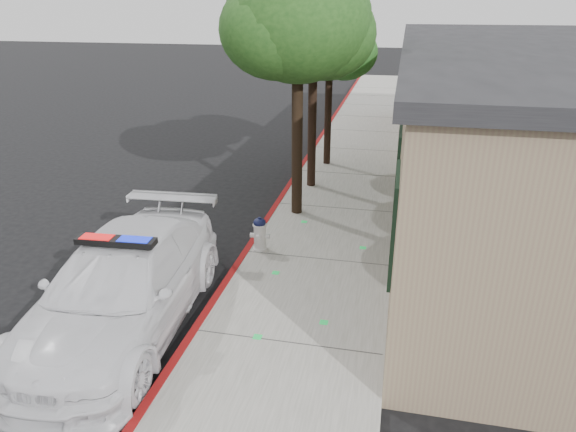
% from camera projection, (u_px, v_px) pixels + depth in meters
% --- Properties ---
extents(ground, '(120.00, 120.00, 0.00)m').
position_uv_depth(ground, '(192.00, 337.00, 8.71)').
color(ground, black).
rests_on(ground, ground).
extents(sidewalk, '(3.20, 60.00, 0.15)m').
position_uv_depth(sidewalk, '(315.00, 261.00, 11.07)').
color(sidewalk, gray).
rests_on(sidewalk, ground).
extents(red_curb, '(0.14, 60.00, 0.16)m').
position_uv_depth(red_curb, '(246.00, 254.00, 11.37)').
color(red_curb, maroon).
rests_on(red_curb, ground).
extents(clapboard_building, '(7.30, 20.89, 4.24)m').
position_uv_depth(clapboard_building, '(528.00, 119.00, 14.71)').
color(clapboard_building, '#847356').
rests_on(clapboard_building, ground).
extents(police_car, '(2.56, 5.56, 1.69)m').
position_uv_depth(police_car, '(122.00, 287.00, 8.69)').
color(police_car, white).
rests_on(police_car, ground).
extents(fire_hydrant, '(0.44, 0.38, 0.77)m').
position_uv_depth(fire_hydrant, '(260.00, 234.00, 11.27)').
color(fire_hydrant, silver).
rests_on(fire_hydrant, sidewalk).
extents(street_tree_near, '(3.48, 3.33, 6.10)m').
position_uv_depth(street_tree_near, '(298.00, 26.00, 11.71)').
color(street_tree_near, black).
rests_on(street_tree_near, sidewalk).
extents(street_tree_mid, '(2.93, 3.05, 5.59)m').
position_uv_depth(street_tree_mid, '(314.00, 35.00, 13.85)').
color(street_tree_mid, black).
rests_on(street_tree_mid, sidewalk).
extents(street_tree_far, '(2.86, 2.63, 4.98)m').
position_uv_depth(street_tree_far, '(331.00, 47.00, 16.04)').
color(street_tree_far, black).
rests_on(street_tree_far, sidewalk).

